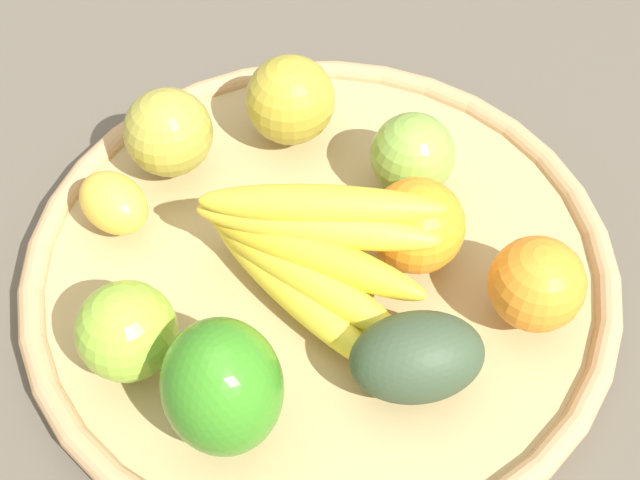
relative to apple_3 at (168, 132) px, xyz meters
name	(u,v)px	position (x,y,z in m)	size (l,w,h in m)	color
ground_plane	(320,282)	(-0.13, -0.08, -0.07)	(2.40, 2.40, 0.00)	#575044
basket	(320,269)	(-0.13, -0.08, -0.05)	(0.46, 0.46, 0.03)	tan
apple_3	(168,132)	(0.00, 0.00, 0.00)	(0.07, 0.07, 0.07)	#A7A03B
banana_bunch	(309,250)	(-0.15, -0.07, 0.01)	(0.17, 0.17, 0.08)	yellow
apple_0	(413,155)	(-0.08, -0.18, 0.00)	(0.07, 0.07, 0.07)	#81AA41
apple_2	(290,100)	(0.00, -0.10, 0.00)	(0.07, 0.07, 0.07)	gold
avocado	(417,357)	(-0.25, -0.11, 0.00)	(0.09, 0.06, 0.06)	#364930
bell_pepper	(222,387)	(-0.24, 0.02, 0.01)	(0.08, 0.08, 0.10)	#36841E
orange_1	(537,284)	(-0.22, -0.21, 0.00)	(0.07, 0.07, 0.07)	orange
orange_0	(417,226)	(-0.15, -0.15, 0.00)	(0.07, 0.07, 0.07)	orange
apple_1	(127,331)	(-0.17, 0.07, 0.00)	(0.07, 0.07, 0.07)	#8DBA37
lemon_0	(113,203)	(-0.05, 0.05, -0.01)	(0.06, 0.04, 0.04)	yellow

